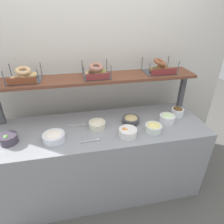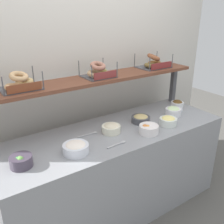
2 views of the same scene
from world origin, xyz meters
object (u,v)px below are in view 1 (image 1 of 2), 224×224
Objects in this scene: bowl_egg_salad at (154,127)px; serving_spoon_near_plate at (80,125)px; bowl_hummus at (131,120)px; bowl_chocolate_spread at (177,111)px; bowl_potato_salad at (97,124)px; bowl_scallion_spread at (167,118)px; bowl_cream_cheese at (54,137)px; bagel_basket_plain at (24,76)px; bagel_basket_everything at (96,72)px; bowl_veggie_mix at (8,139)px; serving_spoon_by_edge at (93,140)px; bowl_fruit_salad at (128,132)px; bagel_basket_cinnamon_raisin at (159,68)px.

serving_spoon_near_plate is at bearing 161.25° from bowl_egg_salad.
bowl_chocolate_spread is (0.54, 0.04, 0.02)m from bowl_hummus.
bowl_potato_salad is 1.05× the size of bowl_scallion_spread.
bagel_basket_plain is (-0.24, 0.42, 0.43)m from bowl_cream_cheese.
bagel_basket_everything is at bearing 44.50° from serving_spoon_near_plate.
bowl_veggie_mix is 0.74m from serving_spoon_by_edge.
bagel_basket_plain is at bearing 139.36° from serving_spoon_by_edge.
bowl_potato_salad is at bearing -22.15° from serving_spoon_near_plate.
bowl_cream_cheese is at bearing 167.07° from serving_spoon_by_edge.
bowl_cream_cheese is (-0.66, 0.07, 0.00)m from bowl_fruit_salad.
bowl_chocolate_spread is at bearing 22.19° from bowl_fruit_salad.
bowl_chocolate_spread is (1.29, 0.19, 0.01)m from bowl_cream_cheese.
serving_spoon_near_plate is (0.62, 0.15, -0.03)m from bowl_veggie_mix.
serving_spoon_near_plate is at bearing 175.33° from bowl_hummus.
bowl_fruit_salad is 0.68m from bowl_chocolate_spread.
bowl_chocolate_spread is 0.41× the size of bagel_basket_cinnamon_raisin.
bagel_basket_plain is (-1.36, 0.33, 0.43)m from bowl_scallion_spread.
bowl_fruit_salad is at bearing -36.99° from bowl_potato_salad.
bowl_chocolate_spread is 0.99m from serving_spoon_by_edge.
bowl_scallion_spread is 0.49× the size of bagel_basket_cinnamon_raisin.
bagel_basket_plain is at bearing 119.47° from bowl_cream_cheese.
bowl_scallion_spread is 1.01× the size of bowl_veggie_mix.
bowl_veggie_mix is 0.85× the size of serving_spoon_by_edge.
bowl_veggie_mix is (-0.79, -0.08, 0.00)m from bowl_potato_salad.
bagel_basket_everything is at bearing 141.30° from bowl_hummus.
bowl_hummus is 0.77m from bowl_cream_cheese.
bowl_fruit_salad is 0.95× the size of bowl_hummus.
bowl_fruit_salad is 1.05m from bowl_veggie_mix.
bowl_potato_salad is at bearing -175.75° from bowl_chocolate_spread.
bagel_basket_everything is 0.85× the size of bagel_basket_cinnamon_raisin.
serving_spoon_by_edge is (-0.78, -0.17, -0.04)m from bowl_scallion_spread.
bagel_basket_cinnamon_raisin is (0.78, 0.49, 0.47)m from serving_spoon_by_edge.
bowl_veggie_mix reaches higher than serving_spoon_near_plate.
bowl_scallion_spread reaches higher than bowl_veggie_mix.
bowl_chocolate_spread is 0.97m from bagel_basket_everything.
bowl_egg_salad is 0.58m from serving_spoon_by_edge.
bagel_basket_plain is 0.93× the size of bagel_basket_cinnamon_raisin.
bowl_scallion_spread is 0.97× the size of bowl_egg_salad.
bowl_fruit_salad is at bearing -65.35° from bagel_basket_everything.
bagel_basket_plain and bagel_basket_everything have the same top height.
bowl_chocolate_spread is at bearing 4.25° from bowl_potato_salad.
bagel_basket_everything is (0.10, 0.48, 0.47)m from serving_spoon_by_edge.
bowl_cream_cheese is 0.74m from bagel_basket_everything.
bowl_scallion_spread is 0.85× the size of serving_spoon_near_plate.
bowl_veggie_mix is (-1.51, -0.04, -0.01)m from bowl_scallion_spread.
bowl_hummus reaches higher than serving_spoon_near_plate.
serving_spoon_near_plate is at bearing 13.47° from bowl_veggie_mix.
bowl_chocolate_spread is 0.86× the size of bowl_veggie_mix.
bagel_basket_everything is (0.21, 0.21, 0.47)m from serving_spoon_near_plate.
bowl_egg_salad is (0.26, 0.03, 0.00)m from bowl_fruit_salad.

